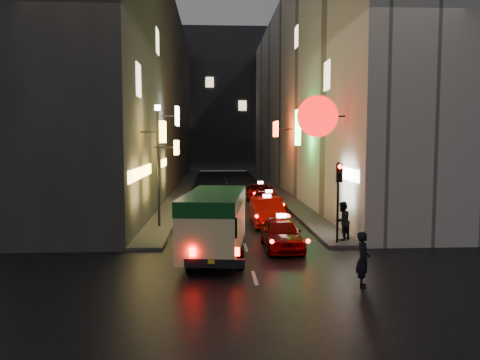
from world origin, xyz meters
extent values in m
plane|color=black|center=(0.00, 0.00, 0.00)|extent=(120.00, 120.00, 0.00)
cube|color=#3A3835|center=(-8.00, 34.00, 9.00)|extent=(6.00, 52.00, 18.00)
cube|color=yellow|center=(-3.89, 12.48, 5.01)|extent=(0.18, 1.52, 1.09)
cube|color=yellow|center=(-3.66, 17.84, 4.16)|extent=(0.18, 1.99, 0.89)
cube|color=white|center=(-3.88, 21.54, 6.27)|extent=(0.18, 1.55, 1.31)
cube|color=#EEC953|center=(-4.98, 10.53, 3.00)|extent=(0.10, 3.59, 0.55)
cube|color=yellow|center=(-4.98, 14.07, 3.00)|extent=(0.10, 3.09, 0.55)
cube|color=#EEC953|center=(-4.98, 22.73, 3.00)|extent=(0.10, 3.04, 0.55)
cube|color=#FFE5B2|center=(-4.99, 12.00, 7.50)|extent=(0.06, 1.30, 1.60)
cube|color=#FFE5B2|center=(-4.99, 20.00, 11.00)|extent=(0.06, 1.30, 1.60)
cube|color=#B0ABA1|center=(8.00, 34.00, 9.00)|extent=(6.00, 52.00, 18.00)
cylinder|color=#F20A0A|center=(3.66, 11.26, 5.75)|extent=(1.99, 0.18, 1.99)
cube|color=#32FF44|center=(4.08, 18.96, 5.43)|extent=(0.18, 1.13, 2.29)
cube|color=#FF360C|center=(3.64, 26.59, 5.53)|extent=(0.18, 2.02, 1.23)
cube|color=white|center=(4.98, 10.53, 3.00)|extent=(0.10, 3.42, 0.55)
cube|color=#FFE5B2|center=(4.99, 15.00, 8.20)|extent=(0.06, 1.30, 1.60)
cube|color=#FFE5B2|center=(4.99, 25.00, 12.50)|extent=(0.06, 1.30, 1.60)
cube|color=#2E2E32|center=(0.00, 66.00, 11.00)|extent=(30.00, 10.00, 22.00)
cube|color=#44413F|center=(-4.25, 34.00, 0.07)|extent=(1.50, 52.00, 0.15)
cube|color=#44413F|center=(4.25, 34.00, 0.07)|extent=(1.50, 52.00, 0.15)
cube|color=#F7E59A|center=(-1.33, 6.90, 1.45)|extent=(2.76, 6.09, 2.16)
cube|color=#0E4819|center=(-1.33, 6.90, 2.28)|extent=(2.78, 6.11, 0.54)
cube|color=black|center=(-1.33, 7.20, 1.67)|extent=(2.50, 3.76, 0.49)
cube|color=black|center=(-1.33, 4.01, 0.52)|extent=(2.02, 0.42, 0.29)
cube|color=#FF0A05|center=(-2.06, 3.94, 0.91)|extent=(0.18, 0.06, 0.27)
cube|color=#FF0A05|center=(-0.59, 3.94, 0.91)|extent=(0.18, 0.06, 0.27)
cylinder|color=black|center=(-2.24, 8.79, 0.37)|extent=(0.22, 0.74, 0.74)
cylinder|color=black|center=(-0.42, 5.02, 0.37)|extent=(0.22, 0.74, 0.74)
imported|color=#740400|center=(1.50, 8.18, 0.77)|extent=(2.02, 4.87, 1.55)
cube|color=white|center=(1.50, 8.18, 1.64)|extent=(0.42, 0.18, 0.16)
sphere|color=#FF0A05|center=(0.82, 5.97, 0.79)|extent=(0.16, 0.16, 0.16)
sphere|color=#FF0A05|center=(2.19, 5.97, 0.79)|extent=(0.16, 0.16, 0.16)
imported|color=#740400|center=(1.50, 13.74, 0.88)|extent=(2.35, 5.57, 1.76)
cube|color=white|center=(1.50, 13.74, 1.85)|extent=(0.42, 0.19, 0.16)
sphere|color=#FF0A05|center=(0.72, 11.23, 0.91)|extent=(0.16, 0.16, 0.16)
sphere|color=#FF0A05|center=(2.28, 11.23, 0.91)|extent=(0.16, 0.16, 0.16)
imported|color=#740400|center=(2.16, 18.54, 0.73)|extent=(2.17, 4.71, 1.46)
cube|color=white|center=(2.16, 18.54, 1.55)|extent=(0.43, 0.21, 0.16)
sphere|color=#FF0A05|center=(1.51, 16.45, 0.75)|extent=(0.16, 0.16, 0.16)
sphere|color=#FF0A05|center=(2.81, 16.45, 0.75)|extent=(0.16, 0.16, 0.16)
imported|color=#740400|center=(2.23, 24.73, 0.74)|extent=(2.28, 4.81, 1.49)
cube|color=white|center=(2.23, 24.73, 1.58)|extent=(0.43, 0.21, 0.16)
sphere|color=#FF0A05|center=(1.58, 22.61, 0.76)|extent=(0.16, 0.16, 0.16)
sphere|color=#FF0A05|center=(2.89, 22.61, 0.76)|extent=(0.16, 0.16, 0.16)
imported|color=black|center=(3.30, 2.88, 0.99)|extent=(0.55, 0.73, 1.98)
imported|color=black|center=(4.35, 9.08, 1.13)|extent=(0.85, 0.84, 1.95)
cylinder|color=black|center=(4.00, 8.60, 1.90)|extent=(0.10, 0.10, 3.50)
cube|color=black|center=(4.00, 8.42, 3.20)|extent=(0.26, 0.18, 0.80)
sphere|color=#FF0A05|center=(4.00, 8.31, 3.47)|extent=(0.18, 0.18, 0.18)
sphere|color=black|center=(4.00, 8.31, 3.20)|extent=(0.17, 0.17, 0.17)
sphere|color=black|center=(4.00, 8.31, 2.93)|extent=(0.17, 0.17, 0.17)
cylinder|color=black|center=(-4.20, 13.00, 3.15)|extent=(0.12, 0.12, 6.00)
cylinder|color=#FFE5BF|center=(-4.20, 13.00, 6.25)|extent=(0.28, 0.28, 0.25)
camera|label=1|loc=(-1.32, -11.19, 4.54)|focal=35.00mm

